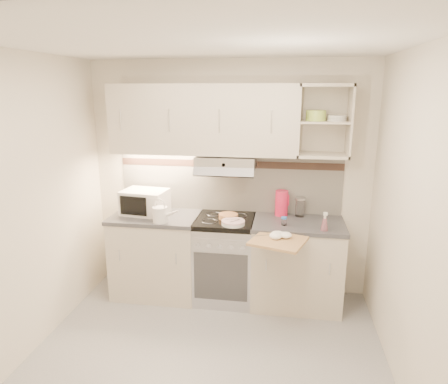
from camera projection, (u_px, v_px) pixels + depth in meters
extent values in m
plane|color=#9B9B9D|center=(205.00, 363.00, 3.30)|extent=(3.00, 3.00, 0.00)
cube|color=silver|center=(229.00, 179.00, 4.33)|extent=(3.00, 0.04, 2.50)
cube|color=silver|center=(134.00, 326.00, 1.65)|extent=(3.00, 0.04, 2.50)
cube|color=silver|center=(20.00, 211.00, 3.21)|extent=(0.04, 2.80, 2.50)
cube|color=silver|center=(415.00, 230.00, 2.76)|extent=(0.04, 2.80, 2.50)
cube|color=white|center=(200.00, 43.00, 2.67)|extent=(3.00, 2.80, 0.04)
cube|color=silver|center=(229.00, 182.00, 4.33)|extent=(2.40, 0.02, 0.64)
cube|color=#33211B|center=(229.00, 164.00, 4.27)|extent=(2.40, 0.01, 0.08)
cube|color=beige|center=(203.00, 119.00, 4.04)|extent=(1.90, 0.34, 0.70)
cube|color=beige|center=(324.00, 121.00, 3.86)|extent=(0.50, 0.34, 0.70)
cylinder|color=#A2C44B|center=(316.00, 115.00, 3.86)|extent=(0.19, 0.19, 0.10)
cylinder|color=silver|center=(337.00, 118.00, 3.83)|extent=(0.18, 0.18, 0.06)
cube|color=#B7B7BC|center=(227.00, 161.00, 4.08)|extent=(0.60, 0.40, 0.12)
cube|color=beige|center=(157.00, 256.00, 4.36)|extent=(0.90, 0.60, 0.86)
cube|color=#47474C|center=(155.00, 217.00, 4.24)|extent=(0.92, 0.62, 0.04)
cube|color=beige|center=(296.00, 265.00, 4.13)|extent=(0.90, 0.60, 0.86)
cube|color=#47474C|center=(298.00, 224.00, 4.02)|extent=(0.92, 0.62, 0.04)
cube|color=#B7B7BC|center=(225.00, 261.00, 4.25)|extent=(0.60, 0.58, 0.85)
cube|color=black|center=(225.00, 221.00, 4.13)|extent=(0.60, 0.60, 0.05)
cube|color=silver|center=(145.00, 202.00, 4.26)|extent=(0.49, 0.39, 0.26)
cube|color=black|center=(140.00, 206.00, 4.10)|extent=(0.30, 0.05, 0.20)
cylinder|color=silver|center=(160.00, 215.00, 3.99)|extent=(0.15, 0.15, 0.16)
cone|color=silver|center=(170.00, 214.00, 3.94)|extent=(0.21, 0.09, 0.12)
torus|color=silver|center=(160.00, 205.00, 3.96)|extent=(0.13, 0.05, 0.13)
cylinder|color=silver|center=(233.00, 224.00, 3.94)|extent=(0.23, 0.23, 0.01)
cylinder|color=silver|center=(233.00, 223.00, 3.93)|extent=(0.23, 0.23, 0.01)
cylinder|color=silver|center=(233.00, 221.00, 3.93)|extent=(0.23, 0.23, 0.01)
cube|color=silver|center=(233.00, 220.00, 3.93)|extent=(0.14, 0.08, 0.01)
cylinder|color=tan|center=(228.00, 216.00, 4.12)|extent=(0.20, 0.20, 0.05)
cylinder|color=#D91D45|center=(282.00, 203.00, 4.20)|extent=(0.13, 0.13, 0.27)
cube|color=#D91D45|center=(288.00, 200.00, 4.19)|extent=(0.02, 0.04, 0.11)
cylinder|color=white|center=(300.00, 208.00, 4.18)|extent=(0.10, 0.10, 0.18)
cylinder|color=#B7B7BC|center=(300.00, 199.00, 4.16)|extent=(0.10, 0.10, 0.02)
cylinder|color=silver|center=(284.00, 222.00, 3.92)|extent=(0.05, 0.05, 0.07)
cylinder|color=blue|center=(284.00, 218.00, 3.91)|extent=(0.06, 0.06, 0.02)
cone|color=pink|center=(325.00, 224.00, 3.76)|extent=(0.07, 0.07, 0.12)
cube|color=tan|center=(278.00, 241.00, 3.59)|extent=(0.56, 0.53, 0.02)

